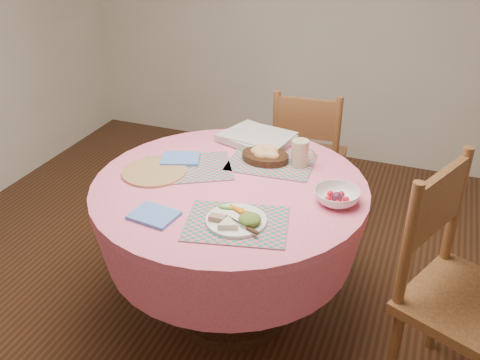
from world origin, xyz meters
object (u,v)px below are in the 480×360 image
(latte_mug, at_px, (301,153))
(chair_right, at_px, (458,289))
(dinner_plate, at_px, (238,220))
(chair_back, at_px, (308,156))
(wicker_trivet, at_px, (154,172))
(dining_table, at_px, (230,220))
(bread_bowl, at_px, (265,154))
(fruit_bowl, at_px, (337,197))

(latte_mug, bearing_deg, chair_right, -27.12)
(latte_mug, bearing_deg, dinner_plate, -99.39)
(dinner_plate, bearing_deg, latte_mug, 80.61)
(chair_back, relative_size, wicker_trivet, 3.07)
(dining_table, distance_m, dinner_plate, 0.39)
(dinner_plate, height_order, bread_bowl, bread_bowl)
(bread_bowl, relative_size, latte_mug, 1.81)
(dining_table, relative_size, chair_back, 1.35)
(chair_back, distance_m, fruit_bowl, 1.04)
(fruit_bowl, bearing_deg, latte_mug, 130.88)
(wicker_trivet, bearing_deg, latte_mug, 26.63)
(chair_right, bearing_deg, fruit_bowl, 100.68)
(dinner_plate, xyz_separation_m, fruit_bowl, (0.33, 0.30, 0.01))
(bread_bowl, bearing_deg, chair_right, -22.24)
(wicker_trivet, height_order, latte_mug, latte_mug)
(chair_back, xyz_separation_m, fruit_bowl, (0.35, -0.93, 0.30))
(wicker_trivet, relative_size, fruit_bowl, 1.39)
(chair_back, xyz_separation_m, latte_mug, (0.12, -0.66, 0.34))
(bread_bowl, height_order, latte_mug, latte_mug)
(dinner_plate, xyz_separation_m, bread_bowl, (-0.08, 0.56, 0.02))
(dining_table, xyz_separation_m, wicker_trivet, (-0.37, -0.03, 0.20))
(latte_mug, height_order, fruit_bowl, latte_mug)
(chair_right, height_order, wicker_trivet, chair_right)
(bread_bowl, distance_m, fruit_bowl, 0.48)
(wicker_trivet, height_order, dinner_plate, dinner_plate)
(dining_table, bearing_deg, dinner_plate, -62.50)
(wicker_trivet, height_order, bread_bowl, bread_bowl)
(chair_back, bearing_deg, bread_bowl, 80.86)
(dinner_plate, bearing_deg, dining_table, 117.50)
(chair_right, bearing_deg, dining_table, 107.30)
(chair_back, height_order, fruit_bowl, chair_back)
(fruit_bowl, bearing_deg, chair_back, 110.64)
(chair_right, distance_m, latte_mug, 0.90)
(wicker_trivet, distance_m, latte_mug, 0.69)
(chair_right, xyz_separation_m, dinner_plate, (-0.85, -0.18, 0.23))
(bread_bowl, bearing_deg, latte_mug, 2.75)
(wicker_trivet, distance_m, fruit_bowl, 0.85)
(chair_right, bearing_deg, wicker_trivet, 110.05)
(dinner_plate, bearing_deg, chair_right, 12.17)
(wicker_trivet, relative_size, dinner_plate, 1.23)
(wicker_trivet, bearing_deg, bread_bowl, 34.11)
(dining_table, height_order, dinner_plate, dinner_plate)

